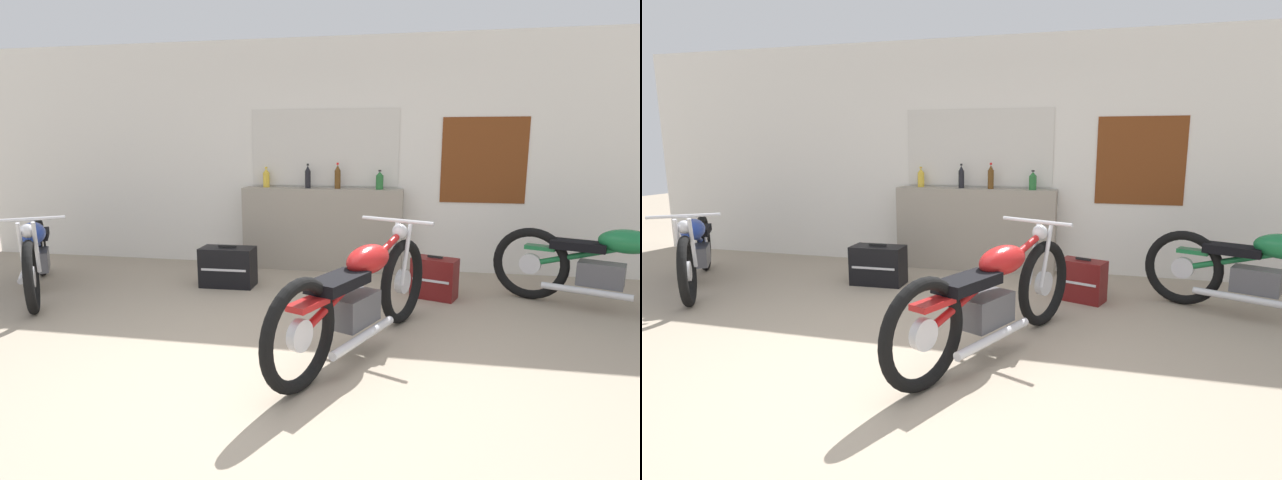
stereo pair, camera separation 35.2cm
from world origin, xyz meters
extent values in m
plane|color=gray|center=(0.00, 0.00, 0.00)|extent=(24.00, 24.00, 0.00)
cube|color=silver|center=(0.00, 3.30, 1.40)|extent=(10.00, 0.06, 2.80)
cube|color=silver|center=(-0.22, 3.26, 1.50)|extent=(1.77, 0.01, 0.88)
cube|color=beige|center=(-0.22, 3.26, 1.50)|extent=(1.83, 0.01, 0.94)
cube|color=brown|center=(1.68, 3.26, 1.35)|extent=(0.97, 0.01, 0.99)
cube|color=gray|center=(-0.22, 3.12, 0.51)|extent=(1.97, 0.28, 1.01)
cylinder|color=gold|center=(-0.94, 3.16, 1.10)|extent=(0.08, 0.08, 0.18)
cone|color=gold|center=(-0.94, 3.16, 1.22)|extent=(0.07, 0.07, 0.05)
cylinder|color=gold|center=(-0.94, 3.16, 1.25)|extent=(0.03, 0.03, 0.02)
cylinder|color=black|center=(-0.40, 3.12, 1.12)|extent=(0.07, 0.07, 0.21)
cone|color=black|center=(-0.40, 3.12, 1.26)|extent=(0.06, 0.06, 0.06)
cylinder|color=black|center=(-0.40, 3.12, 1.30)|extent=(0.03, 0.03, 0.02)
cylinder|color=#5B3814|center=(-0.03, 3.11, 1.12)|extent=(0.07, 0.07, 0.23)
cone|color=#5B3814|center=(-0.03, 3.11, 1.27)|extent=(0.06, 0.06, 0.06)
cylinder|color=red|center=(-0.03, 3.11, 1.31)|extent=(0.03, 0.03, 0.03)
cylinder|color=#23662D|center=(0.48, 3.10, 1.09)|extent=(0.09, 0.09, 0.17)
cone|color=#23662D|center=(0.48, 3.10, 1.20)|extent=(0.08, 0.08, 0.05)
cylinder|color=black|center=(0.48, 3.10, 1.23)|extent=(0.04, 0.04, 0.02)
torus|color=black|center=(-2.54, 0.98, 0.35)|extent=(0.48, 0.60, 0.69)
cylinder|color=silver|center=(-2.54, 0.98, 0.35)|extent=(0.16, 0.19, 0.19)
torus|color=black|center=(-3.44, 2.20, 0.35)|extent=(0.48, 0.60, 0.69)
cylinder|color=silver|center=(-3.44, 2.20, 0.35)|extent=(0.16, 0.19, 0.19)
cube|color=#4C4C51|center=(-3.04, 1.65, 0.33)|extent=(0.43, 0.47, 0.21)
cylinder|color=navy|center=(-3.04, 1.65, 0.54)|extent=(0.86, 1.14, 0.44)
ellipsoid|color=navy|center=(-2.92, 1.49, 0.65)|extent=(0.50, 0.55, 0.22)
cube|color=black|center=(-3.17, 1.83, 0.57)|extent=(0.50, 0.55, 0.08)
cube|color=navy|center=(-3.39, 2.12, 0.51)|extent=(0.29, 0.33, 0.04)
cylinder|color=silver|center=(-2.54, 1.08, 0.60)|extent=(0.14, 0.17, 0.51)
cylinder|color=silver|center=(-2.64, 1.01, 0.60)|extent=(0.14, 0.17, 0.51)
cylinder|color=silver|center=(-2.63, 1.11, 0.86)|extent=(0.53, 0.41, 0.03)
sphere|color=silver|center=(-2.60, 1.06, 0.76)|extent=(0.13, 0.13, 0.13)
cylinder|color=silver|center=(-3.21, 1.65, 0.19)|extent=(0.54, 0.70, 0.06)
torus|color=black|center=(2.06, 2.29, 0.36)|extent=(0.70, 0.38, 0.73)
cylinder|color=silver|center=(2.06, 2.29, 0.36)|extent=(0.21, 0.14, 0.20)
cube|color=#4C4C51|center=(2.63, 2.03, 0.35)|extent=(0.45, 0.36, 0.22)
cylinder|color=#196B38|center=(2.63, 2.03, 0.57)|extent=(1.18, 0.58, 0.46)
cube|color=black|center=(2.44, 2.12, 0.60)|extent=(0.53, 0.41, 0.08)
cube|color=#196B38|center=(2.13, 2.25, 0.54)|extent=(0.31, 0.24, 0.04)
cylinder|color=silver|center=(2.48, 1.94, 0.20)|extent=(0.72, 0.37, 0.06)
torus|color=black|center=(0.81, 1.37, 0.37)|extent=(0.38, 0.71, 0.74)
cylinder|color=silver|center=(0.81, 1.37, 0.37)|extent=(0.14, 0.22, 0.21)
torus|color=black|center=(0.20, -0.01, 0.37)|extent=(0.38, 0.71, 0.74)
cylinder|color=silver|center=(0.20, -0.01, 0.37)|extent=(0.14, 0.22, 0.21)
cube|color=#4C4C51|center=(0.48, 0.61, 0.35)|extent=(0.37, 0.47, 0.23)
cylinder|color=#B21919|center=(0.48, 0.61, 0.58)|extent=(0.60, 1.28, 0.47)
ellipsoid|color=#B21919|center=(0.56, 0.79, 0.69)|extent=(0.43, 0.56, 0.22)
cube|color=black|center=(0.39, 0.40, 0.61)|extent=(0.43, 0.56, 0.08)
cube|color=#B21919|center=(0.24, 0.07, 0.55)|extent=(0.25, 0.33, 0.04)
cylinder|color=silver|center=(0.73, 1.32, 0.65)|extent=(0.11, 0.18, 0.54)
cylinder|color=silver|center=(0.84, 1.27, 0.65)|extent=(0.11, 0.18, 0.54)
cylinder|color=silver|center=(0.75, 1.23, 0.92)|extent=(0.60, 0.29, 0.03)
sphere|color=silver|center=(0.77, 1.28, 0.82)|extent=(0.13, 0.13, 0.13)
cylinder|color=silver|center=(0.56, 0.46, 0.20)|extent=(0.39, 0.78, 0.06)
cube|color=black|center=(-1.10, 2.17, 0.22)|extent=(0.59, 0.31, 0.43)
cube|color=silver|center=(-1.10, 2.02, 0.22)|extent=(0.50, 0.02, 0.02)
cube|color=black|center=(-1.10, 2.17, 0.45)|extent=(0.21, 0.03, 0.02)
cube|color=maroon|center=(1.12, 2.14, 0.21)|extent=(0.50, 0.38, 0.41)
cube|color=silver|center=(1.07, 2.03, 0.21)|extent=(0.35, 0.14, 0.02)
cube|color=black|center=(1.12, 2.14, 0.43)|extent=(0.15, 0.08, 0.02)
camera|label=1|loc=(0.86, -2.88, 1.54)|focal=28.00mm
camera|label=2|loc=(1.21, -2.80, 1.54)|focal=28.00mm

